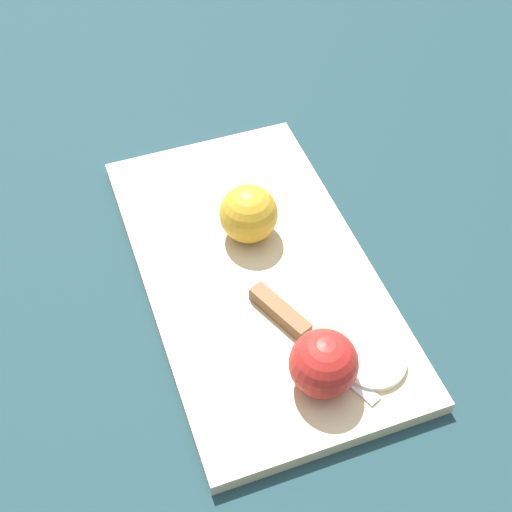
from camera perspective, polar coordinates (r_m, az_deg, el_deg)
ground_plane at (r=0.79m, az=0.00°, el=-1.74°), size 4.00×4.00×0.00m
cutting_board at (r=0.79m, az=0.00°, el=-1.35°), size 0.44×0.25×0.02m
apple_half_left at (r=0.79m, az=-0.59°, el=3.37°), size 0.07×0.07×0.07m
apple_half_right at (r=0.67m, az=5.45°, el=-8.58°), size 0.07×0.07×0.07m
knife at (r=0.73m, az=2.44°, el=-5.15°), size 0.17×0.08×0.02m
apple_slice at (r=0.71m, az=9.31°, el=-8.23°), size 0.07×0.07×0.01m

